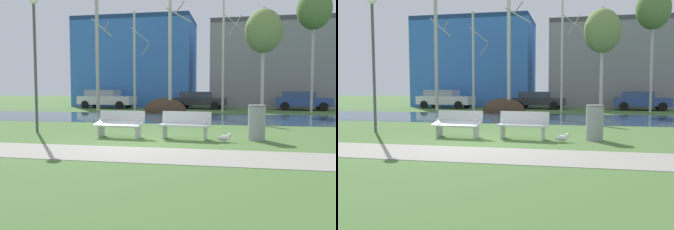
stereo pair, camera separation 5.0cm
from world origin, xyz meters
The scene contains 20 objects.
ground_plane centered at (0.00, 10.00, 0.00)m, with size 120.00×120.00×0.00m, color #476B33.
paved_path_strip centered at (0.00, -1.64, 0.01)m, with size 60.00×1.93×0.01m, color gray.
river_band centered at (0.00, 9.06, 0.00)m, with size 80.00×6.79×0.01m, color #2D475B.
soil_mound centered at (-2.17, 13.93, 0.00)m, with size 3.04×3.15×1.95m, color #423021.
bench_left centered at (-1.07, 1.09, 0.47)m, with size 1.65×0.71×0.87m.
bench_right centered at (1.09, 1.09, 0.47)m, with size 1.65×0.71×0.87m.
trash_bin centered at (3.28, 1.27, 0.56)m, with size 0.55×0.55×1.09m.
seagull centered at (2.33, 0.73, 0.13)m, with size 0.47×0.17×0.27m.
streetlamp centered at (-4.56, 1.90, 3.35)m, with size 0.32×0.32×4.96m.
birch_far_left centered at (-7.18, 14.02, 4.21)m, with size 1.33×2.20×8.25m.
birch_left centered at (-4.37, 14.02, 3.60)m, with size 1.22×2.21×7.06m.
birch_center_left centered at (-1.69, 13.45, 4.74)m, with size 1.59×2.47×9.31m.
birch_center centered at (1.88, 13.96, 4.34)m, with size 1.37×2.48×8.51m.
birch_center_right centered at (4.44, 13.95, 5.38)m, with size 2.40×2.40×6.94m.
birch_right centered at (7.73, 14.84, 6.83)m, with size 2.23×2.23×8.81m.
parked_van_nearest_white centered at (-8.02, 17.68, 0.81)m, with size 4.85×2.34×1.54m.
parked_sedan_second_dark centered at (-0.23, 18.14, 0.74)m, with size 4.32×2.39×1.39m.
parked_hatch_third_blue centered at (7.67, 17.87, 0.76)m, with size 4.18×2.40×1.42m.
building_blue_store centered at (-6.68, 22.62, 4.11)m, with size 10.90×6.18×8.22m.
building_grey_warehouse centered at (7.82, 24.37, 3.81)m, with size 14.58×8.96×7.61m.
Camera 2 is at (2.63, -9.44, 1.56)m, focal length 36.30 mm.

